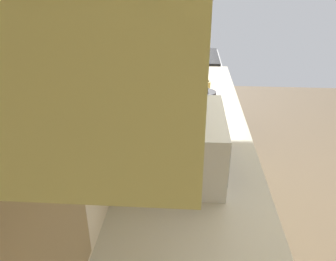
% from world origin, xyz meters
% --- Properties ---
extents(wall_back, '(4.29, 0.12, 2.68)m').
position_xyz_m(wall_back, '(0.00, 1.66, 1.34)').
color(wall_back, beige).
rests_on(wall_back, ground_plane).
extents(counter_run, '(3.32, 0.66, 0.89)m').
position_xyz_m(counter_run, '(-0.42, 1.28, 0.44)').
color(counter_run, '#E6DF79').
rests_on(counter_run, ground_plane).
extents(window_back_wall, '(0.53, 0.02, 0.69)m').
position_xyz_m(window_back_wall, '(-1.39, 1.59, 1.30)').
color(window_back_wall, '#997A4C').
extents(oven_range, '(0.72, 0.61, 1.07)m').
position_xyz_m(oven_range, '(1.60, 1.30, 0.46)').
color(oven_range, '#B7BABF').
rests_on(oven_range, ground_plane).
extents(microwave, '(0.50, 0.33, 0.27)m').
position_xyz_m(microwave, '(-0.53, 1.30, 1.02)').
color(microwave, white).
rests_on(microwave, counter_run).
extents(bowl, '(0.13, 0.13, 0.06)m').
position_xyz_m(bowl, '(0.58, 1.20, 0.92)').
color(bowl, gold).
rests_on(bowl, counter_run).
extents(kettle, '(0.18, 0.13, 0.19)m').
position_xyz_m(kettle, '(0.05, 1.20, 0.97)').
color(kettle, black).
rests_on(kettle, counter_run).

